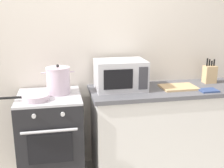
{
  "coord_description": "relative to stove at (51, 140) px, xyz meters",
  "views": [
    {
      "loc": [
        -0.24,
        -1.98,
        1.71
      ],
      "look_at": [
        0.26,
        0.6,
        1.0
      ],
      "focal_mm": 44.49,
      "sensor_mm": 36.0,
      "label": 1
    }
  ],
  "objects": [
    {
      "name": "back_wall",
      "position": [
        0.65,
        0.37,
        0.79
      ],
      "size": [
        4.4,
        0.1,
        2.5
      ],
      "primitive_type": "cube",
      "color": "silver",
      "rests_on": "ground_plane"
    },
    {
      "name": "lower_cabinet_right",
      "position": [
        1.25,
        0.02,
        -0.02
      ],
      "size": [
        1.64,
        0.56,
        0.88
      ],
      "primitive_type": "cube",
      "color": "white",
      "rests_on": "ground_plane"
    },
    {
      "name": "countertop_right",
      "position": [
        1.25,
        0.02,
        0.44
      ],
      "size": [
        1.7,
        0.6,
        0.04
      ],
      "primitive_type": "cube",
      "color": "#59595E",
      "rests_on": "lower_cabinet_right"
    },
    {
      "name": "stove",
      "position": [
        0.0,
        0.0,
        0.0
      ],
      "size": [
        0.6,
        0.64,
        0.92
      ],
      "color": "black",
      "rests_on": "ground_plane"
    },
    {
      "name": "stock_pot",
      "position": [
        0.1,
        0.05,
        0.59
      ],
      "size": [
        0.31,
        0.23,
        0.29
      ],
      "color": "silver",
      "rests_on": "stove"
    },
    {
      "name": "frying_pan",
      "position": [
        -0.12,
        -0.12,
        0.48
      ],
      "size": [
        0.44,
        0.24,
        0.05
      ],
      "color": "silver",
      "rests_on": "stove"
    },
    {
      "name": "microwave",
      "position": [
        0.71,
        0.08,
        0.61
      ],
      "size": [
        0.5,
        0.37,
        0.3
      ],
      "color": "silver",
      "rests_on": "countertop_right"
    },
    {
      "name": "cutting_board",
      "position": [
        1.31,
        0.0,
        0.47
      ],
      "size": [
        0.36,
        0.26,
        0.02
      ],
      "primitive_type": "cube",
      "color": "tan",
      "rests_on": "countertop_right"
    },
    {
      "name": "knife_block",
      "position": [
        1.74,
        0.14,
        0.56
      ],
      "size": [
        0.13,
        0.1,
        0.28
      ],
      "color": "tan",
      "rests_on": "countertop_right"
    },
    {
      "name": "oven_mitt",
      "position": [
        1.56,
        -0.16,
        0.47
      ],
      "size": [
        0.18,
        0.14,
        0.02
      ],
      "primitive_type": "cube",
      "color": "#33477A",
      "rests_on": "countertop_right"
    }
  ]
}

